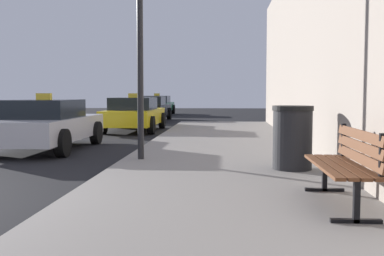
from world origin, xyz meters
TOP-DOWN VIEW (x-y plane):
  - sidewalk at (4.00, 0.00)m, footprint 4.00×32.00m
  - bench at (5.39, -0.04)m, footprint 0.51×1.76m
  - trash_bin at (5.14, 2.53)m, footprint 0.69×0.69m
  - street_lamp at (2.37, 3.56)m, footprint 0.36×0.36m
  - car_silver at (-0.48, 6.11)m, footprint 1.94×4.31m
  - car_yellow at (0.58, 12.14)m, footprint 1.94×4.45m
  - car_black at (0.05, 18.80)m, footprint 2.01×4.28m
  - car_green at (-0.52, 25.89)m, footprint 2.01×4.60m

SIDE VIEW (x-z plane):
  - sidewalk at x=4.00m, z-range 0.00..0.15m
  - car_black at x=0.05m, z-range 0.01..1.28m
  - car_silver at x=-0.48m, z-range -0.07..1.36m
  - car_yellow at x=0.58m, z-range -0.07..1.36m
  - car_green at x=-0.52m, z-range -0.07..1.36m
  - bench at x=5.39m, z-range 0.22..1.11m
  - trash_bin at x=5.14m, z-range 0.15..1.22m
  - street_lamp at x=2.37m, z-range 0.92..4.91m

